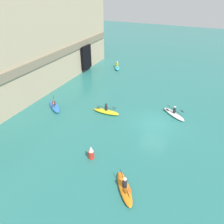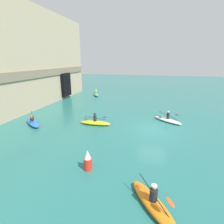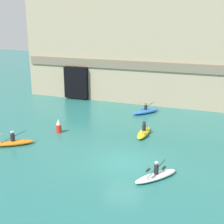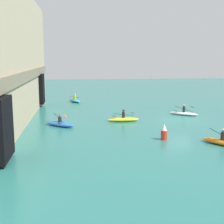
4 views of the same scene
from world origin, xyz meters
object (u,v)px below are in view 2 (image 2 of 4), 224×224
kayak_white (168,120)px  kayak_orange (153,203)px  kayak_yellow (95,122)px  marker_buoy (88,161)px  kayak_cyan (96,94)px  kayak_blue (33,122)px

kayak_white → kayak_orange: size_ratio=0.99×
kayak_yellow → marker_buoy: (-7.02, -2.00, 0.33)m
kayak_yellow → kayak_cyan: bearing=108.2°
kayak_cyan → kayak_yellow: kayak_yellow is taller
kayak_yellow → kayak_orange: 10.61m
kayak_orange → marker_buoy: bearing=-152.9°
marker_buoy → kayak_cyan: bearing=17.6°
kayak_white → kayak_blue: kayak_blue is taller
kayak_white → kayak_blue: bearing=-124.7°
kayak_blue → kayak_cyan: bearing=123.5°
kayak_blue → kayak_orange: (-7.53, -11.73, 0.00)m
kayak_orange → kayak_white: bearing=138.1°
kayak_white → kayak_blue: 13.60m
kayak_cyan → kayak_yellow: size_ratio=0.98×
kayak_white → kayak_blue: (-4.03, 12.99, 0.03)m
kayak_yellow → kayak_blue: size_ratio=1.02×
kayak_orange → kayak_cyan: bearing=168.7°
kayak_yellow → marker_buoy: size_ratio=2.47×
kayak_white → marker_buoy: 10.86m
kayak_white → marker_buoy: (-9.64, 4.98, 0.36)m
kayak_blue → kayak_orange: kayak_blue is taller
kayak_orange → marker_buoy: (1.91, 3.72, 0.33)m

